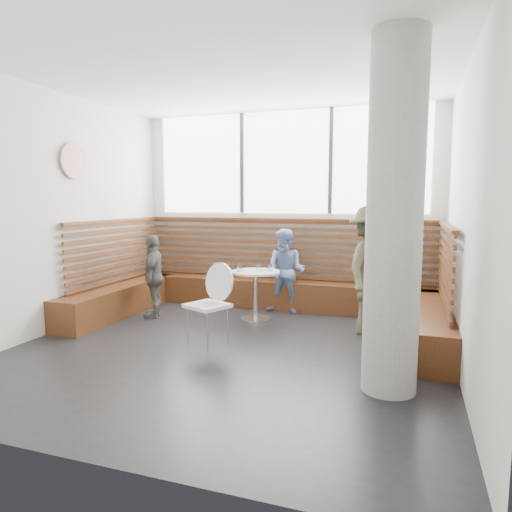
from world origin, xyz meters
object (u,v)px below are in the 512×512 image
(adult_man, at_px, (371,270))
(child_left, at_px, (154,276))
(concrete_column, at_px, (394,218))
(cafe_chair, at_px, (210,296))
(child_back, at_px, (286,271))
(cafe_table, at_px, (256,285))

(adult_man, height_order, child_left, adult_man)
(child_left, bearing_deg, concrete_column, 44.71)
(cafe_chair, height_order, adult_man, adult_man)
(adult_man, bearing_deg, child_back, 74.46)
(cafe_table, relative_size, adult_man, 0.43)
(cafe_chair, bearing_deg, child_left, 170.70)
(adult_man, relative_size, child_back, 1.30)
(cafe_chair, xyz_separation_m, child_left, (-1.33, 0.89, 0.04))
(concrete_column, height_order, cafe_chair, concrete_column)
(concrete_column, distance_m, cafe_chair, 2.50)
(concrete_column, distance_m, adult_man, 1.99)
(cafe_table, height_order, adult_man, adult_man)
(child_back, xyz_separation_m, child_left, (-1.82, -0.89, -0.03))
(child_left, bearing_deg, cafe_chair, 36.20)
(child_left, bearing_deg, adult_man, 72.98)
(cafe_table, distance_m, child_left, 1.55)
(child_back, bearing_deg, cafe_table, -113.66)
(cafe_table, distance_m, child_back, 0.65)
(concrete_column, relative_size, cafe_chair, 3.22)
(child_back, distance_m, child_left, 2.02)
(cafe_table, height_order, cafe_chair, cafe_chair)
(adult_man, bearing_deg, concrete_column, -157.31)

